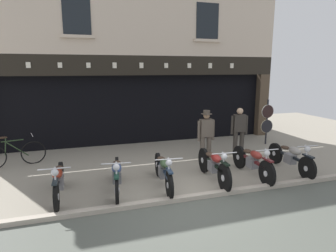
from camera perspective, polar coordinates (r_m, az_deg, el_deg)
ground at (r=5.80m, az=8.64°, el=-18.69°), size 23.02×22.00×0.18m
shop_facade at (r=12.76m, az=-7.17°, el=5.87°), size 11.32×4.42×6.05m
motorcycle_far_left at (r=6.94m, az=-20.69°, el=-9.99°), size 0.62×1.93×0.90m
motorcycle_left at (r=6.94m, az=-9.98°, el=-9.39°), size 0.62×1.97×0.91m
motorcycle_center_left at (r=7.13m, az=-0.91°, el=-8.63°), size 0.62×2.06×0.91m
motorcycle_center at (r=7.53m, az=8.94°, el=-7.55°), size 0.62×2.05×0.93m
motorcycle_center_right at (r=8.07m, az=16.27°, el=-6.65°), size 0.62×2.05×0.93m
motorcycle_right at (r=8.84m, az=22.95°, el=-5.61°), size 0.62×2.03×0.91m
salesman_left at (r=9.00m, az=7.46°, el=-1.46°), size 0.56×0.34×1.60m
shopkeeper_center at (r=9.92m, az=13.78°, el=-0.58°), size 0.55×0.30×1.57m
tyre_sign_pole at (r=11.57m, az=18.87°, el=1.24°), size 0.51×0.06×1.71m
advert_board_near at (r=10.91m, az=-18.10°, el=5.60°), size 0.69×0.03×0.96m
leaning_bicycle at (r=9.70m, az=-28.06°, el=-4.87°), size 1.73×0.58×0.94m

